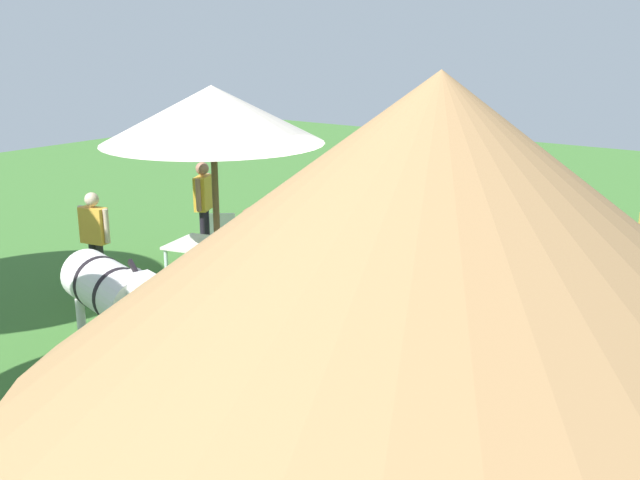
# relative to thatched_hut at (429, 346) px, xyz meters

# --- Properties ---
(ground_plane) EXTENTS (36.00, 36.00, 0.00)m
(ground_plane) POSITION_rel_thatched_hut_xyz_m (3.29, -4.84, -2.10)
(ground_plane) COLOR #3C6F2E
(thatched_hut) EXTENTS (5.06, 5.06, 3.71)m
(thatched_hut) POSITION_rel_thatched_hut_xyz_m (0.00, 0.00, 0.00)
(thatched_hut) COLOR beige
(thatched_hut) RESTS_ON ground_plane
(shade_umbrella) EXTENTS (3.32, 3.32, 3.16)m
(shade_umbrella) POSITION_rel_thatched_hut_xyz_m (5.84, -4.20, 0.63)
(shade_umbrella) COLOR #4F3920
(shade_umbrella) RESTS_ON ground_plane
(patio_dining_table) EXTENTS (1.67, 1.24, 0.74)m
(patio_dining_table) POSITION_rel_thatched_hut_xyz_m (5.84, -4.20, -1.44)
(patio_dining_table) COLOR silver
(patio_dining_table) RESTS_ON ground_plane
(patio_chair_east_end) EXTENTS (0.60, 0.60, 0.90)m
(patio_chair_east_end) POSITION_rel_thatched_hut_xyz_m (5.10, -3.15, -1.58)
(patio_chair_east_end) COLOR white
(patio_chair_east_end) RESTS_ON ground_plane
(patio_chair_near_lawn) EXTENTS (0.61, 0.61, 0.90)m
(patio_chair_near_lawn) POSITION_rel_thatched_hut_xyz_m (6.67, -5.17, -1.58)
(patio_chair_near_lawn) COLOR white
(patio_chair_near_lawn) RESTS_ON ground_plane
(guest_beside_umbrella) EXTENTS (0.39, 0.56, 1.71)m
(guest_beside_umbrella) POSITION_rel_thatched_hut_xyz_m (7.34, -5.41, -1.08)
(guest_beside_umbrella) COLOR black
(guest_beside_umbrella) RESTS_ON ground_plane
(guest_behind_table) EXTENTS (0.56, 0.27, 1.58)m
(guest_behind_table) POSITION_rel_thatched_hut_xyz_m (7.32, -3.05, -1.16)
(guest_behind_table) COLOR black
(guest_behind_table) RESTS_ON ground_plane
(striped_lounge_chair) EXTENTS (0.93, 0.74, 0.60)m
(striped_lounge_chair) POSITION_rel_thatched_hut_xyz_m (2.69, -3.12, -1.85)
(striped_lounge_chair) COLOR #C54E41
(striped_lounge_chair) RESTS_ON ground_plane
(zebra_nearest_camera) EXTENTS (2.14, 1.00, 1.51)m
(zebra_nearest_camera) POSITION_rel_thatched_hut_xyz_m (4.89, -1.47, -1.13)
(zebra_nearest_camera) COLOR silver
(zebra_nearest_camera) RESTS_ON ground_plane
(zebra_by_umbrella) EXTENTS (0.90, 2.25, 1.54)m
(zebra_by_umbrella) POSITION_rel_thatched_hut_xyz_m (3.19, -6.94, -1.10)
(zebra_by_umbrella) COLOR silver
(zebra_by_umbrella) RESTS_ON ground_plane
(zebra_toward_hut) EXTENTS (2.05, 1.33, 1.54)m
(zebra_toward_hut) POSITION_rel_thatched_hut_xyz_m (1.01, -5.41, -1.11)
(zebra_toward_hut) COLOR silver
(zebra_toward_hut) RESTS_ON ground_plane
(brick_patio_kerb) EXTENTS (2.73, 1.37, 0.08)m
(brick_patio_kerb) POSITION_rel_thatched_hut_xyz_m (7.64, -8.80, -2.06)
(brick_patio_kerb) COLOR #9D6143
(brick_patio_kerb) RESTS_ON ground_plane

